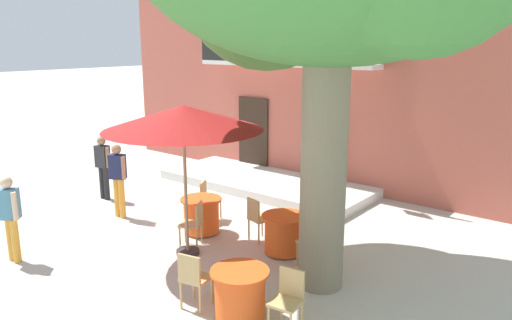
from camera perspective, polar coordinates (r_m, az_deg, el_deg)
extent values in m
plane|color=beige|center=(10.40, -7.74, -8.90)|extent=(120.00, 120.00, 0.00)
cube|color=#BC5B4C|center=(15.77, 8.24, 12.70)|extent=(13.00, 4.00, 7.50)
cube|color=#332319|center=(15.09, -0.29, 2.87)|extent=(1.10, 0.08, 2.30)
cube|color=#332319|center=(13.65, 8.25, 1.58)|extent=(1.10, 0.08, 2.30)
cube|color=silver|center=(15.42, -3.04, 16.15)|extent=(1.10, 0.08, 1.90)
cube|color=black|center=(15.40, -3.12, 16.15)|extent=(0.84, 0.04, 1.60)
cube|color=silver|center=(14.06, 3.97, 16.38)|extent=(1.10, 0.08, 1.90)
cube|color=black|center=(14.04, 3.90, 16.39)|extent=(0.84, 0.04, 1.60)
cube|color=silver|center=(12.94, 12.35, 16.36)|extent=(1.10, 0.08, 1.90)
cube|color=black|center=(12.91, 12.28, 16.37)|extent=(0.84, 0.04, 1.60)
cube|color=silver|center=(13.83, 3.19, 11.01)|extent=(5.60, 0.65, 0.12)
cube|color=black|center=(13.57, 2.48, 13.13)|extent=(5.60, 0.06, 0.90)
cylinder|color=#B2B2B7|center=(14.43, -1.21, 16.74)|extent=(0.04, 0.95, 1.33)
cube|color=white|center=(14.10, -2.44, 18.02)|extent=(0.60, 0.29, 0.38)
cylinder|color=#B2B2B7|center=(13.03, 7.31, 16.98)|extent=(0.04, 0.95, 1.33)
cylinder|color=#47423D|center=(15.28, -3.94, 12.08)|extent=(0.34, 0.34, 0.32)
ellipsoid|color=#2D7533|center=(15.28, -3.96, 13.57)|extent=(0.44, 0.44, 0.47)
cylinder|color=slate|center=(14.53, -0.51, 11.94)|extent=(0.28, 0.28, 0.28)
ellipsoid|color=#4C8E38|center=(14.53, -0.52, 13.14)|extent=(0.37, 0.37, 0.33)
cylinder|color=#995638|center=(13.84, 3.26, 11.72)|extent=(0.26, 0.26, 0.22)
ellipsoid|color=#2D7533|center=(13.83, 3.29, 13.21)|extent=(0.34, 0.34, 0.50)
cylinder|color=#47423D|center=(13.21, 7.42, 11.55)|extent=(0.29, 0.29, 0.23)
ellipsoid|color=#2D7533|center=(13.20, 7.46, 12.83)|extent=(0.38, 0.38, 0.37)
cylinder|color=#995638|center=(12.65, 11.96, 11.39)|extent=(0.25, 0.25, 0.27)
ellipsoid|color=#2D7533|center=(12.64, 12.03, 12.68)|extent=(0.33, 0.33, 0.30)
cube|color=silver|center=(13.68, 0.97, -2.68)|extent=(5.99, 2.33, 0.25)
cylinder|color=#7F755B|center=(7.88, 7.79, -1.94)|extent=(0.73, 0.73, 3.73)
cylinder|color=#EA561E|center=(10.51, -6.33, -6.46)|extent=(0.74, 0.74, 0.68)
cylinder|color=#EA561E|center=(10.39, -6.38, -4.54)|extent=(0.86, 0.86, 0.04)
cylinder|color=#2D2823|center=(10.63, -6.28, -8.25)|extent=(0.44, 0.44, 0.03)
cylinder|color=tan|center=(11.34, -4.10, -5.66)|extent=(0.04, 0.04, 0.45)
cylinder|color=tan|center=(11.03, -4.56, -6.22)|extent=(0.04, 0.04, 0.45)
cylinder|color=tan|center=(11.43, -5.76, -5.54)|extent=(0.04, 0.04, 0.45)
cylinder|color=tan|center=(11.12, -6.26, -6.09)|extent=(0.04, 0.04, 0.45)
cube|color=tan|center=(11.15, -5.20, -4.69)|extent=(0.54, 0.54, 0.04)
cube|color=tan|center=(11.13, -6.12, -3.50)|extent=(0.21, 0.36, 0.42)
cylinder|color=tan|center=(9.79, -8.81, -8.97)|extent=(0.04, 0.04, 0.45)
cylinder|color=tan|center=(10.09, -8.18, -8.26)|extent=(0.04, 0.04, 0.45)
cylinder|color=tan|center=(9.69, -6.88, -9.15)|extent=(0.04, 0.04, 0.45)
cylinder|color=tan|center=(9.99, -6.31, -8.42)|extent=(0.04, 0.04, 0.45)
cube|color=tan|center=(9.80, -7.59, -7.37)|extent=(0.54, 0.54, 0.04)
cube|color=tan|center=(9.67, -6.61, -6.18)|extent=(0.22, 0.35, 0.42)
cylinder|color=#EA561E|center=(7.41, -1.87, -15.35)|extent=(0.74, 0.74, 0.68)
cylinder|color=#EA561E|center=(7.24, -1.89, -12.79)|extent=(0.86, 0.86, 0.04)
cylinder|color=#2D2823|center=(7.59, -1.85, -17.70)|extent=(0.44, 0.44, 0.03)
cylinder|color=tan|center=(7.22, 5.33, -17.61)|extent=(0.04, 0.04, 0.45)
cylinder|color=tan|center=(7.35, 2.85, -16.93)|extent=(0.04, 0.04, 0.45)
cube|color=tan|center=(7.03, 3.44, -16.17)|extent=(0.44, 0.44, 0.04)
cube|color=tan|center=(7.06, 4.18, -13.92)|extent=(0.38, 0.09, 0.42)
cylinder|color=tan|center=(8.03, -7.24, -14.21)|extent=(0.04, 0.04, 0.45)
cylinder|color=tan|center=(7.87, -5.11, -14.78)|extent=(0.04, 0.04, 0.45)
cylinder|color=tan|center=(7.79, -8.67, -15.21)|extent=(0.04, 0.04, 0.45)
cylinder|color=tan|center=(7.62, -6.49, -15.84)|extent=(0.04, 0.04, 0.45)
cube|color=tan|center=(7.71, -6.93, -13.40)|extent=(0.48, 0.48, 0.04)
cube|color=tan|center=(7.47, -7.76, -12.37)|extent=(0.38, 0.12, 0.42)
cylinder|color=#EA561E|center=(9.50, 3.25, -8.62)|extent=(0.74, 0.74, 0.68)
cylinder|color=#EA561E|center=(9.36, 3.28, -6.52)|extent=(0.86, 0.86, 0.04)
cylinder|color=#2D2823|center=(9.64, 3.22, -10.58)|extent=(0.44, 0.44, 0.03)
cylinder|color=tan|center=(8.82, 6.31, -11.51)|extent=(0.04, 0.04, 0.45)
cylinder|color=tan|center=(9.05, 4.81, -10.81)|extent=(0.04, 0.04, 0.45)
cylinder|color=tan|center=(9.04, 7.91, -10.92)|extent=(0.04, 0.04, 0.45)
cylinder|color=tan|center=(9.26, 6.41, -10.26)|extent=(0.04, 0.04, 0.45)
cube|color=tan|center=(8.94, 6.40, -9.44)|extent=(0.49, 0.49, 0.04)
cube|color=tan|center=(8.97, 7.28, -7.80)|extent=(0.38, 0.13, 0.42)
cylinder|color=tan|center=(10.32, 0.72, -7.61)|extent=(0.04, 0.04, 0.45)
cylinder|color=tan|center=(10.07, 1.89, -8.17)|extent=(0.04, 0.04, 0.45)
cylinder|color=tan|center=(10.13, -0.83, -8.02)|extent=(0.04, 0.04, 0.45)
cylinder|color=tan|center=(9.88, 0.32, -8.60)|extent=(0.04, 0.04, 0.45)
cube|color=tan|center=(10.01, 0.53, -6.79)|extent=(0.49, 0.49, 0.04)
cube|color=tan|center=(9.83, -0.32, -5.75)|extent=(0.38, 0.14, 0.42)
cylinder|color=#997A56|center=(9.23, -8.14, -3.44)|extent=(0.06, 0.06, 2.55)
cylinder|color=#333333|center=(9.66, -7.89, -10.47)|extent=(0.44, 0.44, 0.08)
cone|color=#B21E1E|center=(8.93, -8.43, 4.87)|extent=(2.90, 2.90, 0.45)
cylinder|color=#232328|center=(13.29, -17.36, -2.48)|extent=(0.14, 0.14, 0.84)
cylinder|color=#232328|center=(13.14, -16.91, -2.62)|extent=(0.14, 0.14, 0.84)
cube|color=#2D2D33|center=(13.04, -17.35, 0.41)|extent=(0.38, 0.29, 0.56)
sphere|color=#9E7051|center=(12.96, -17.47, 2.13)|extent=(0.22, 0.22, 0.22)
cylinder|color=#9E7051|center=(13.22, -17.89, 0.54)|extent=(0.09, 0.09, 0.52)
cylinder|color=#9E7051|center=(12.87, -16.79, 0.27)|extent=(0.09, 0.09, 0.52)
cylinder|color=gold|center=(11.83, -15.76, -4.14)|extent=(0.14, 0.14, 0.92)
cylinder|color=gold|center=(11.69, -15.24, -4.32)|extent=(0.14, 0.14, 0.92)
cube|color=#1E2347|center=(11.56, -15.74, -0.73)|extent=(0.40, 0.34, 0.56)
sphere|color=#9E7051|center=(11.47, -15.86, 1.20)|extent=(0.22, 0.22, 0.22)
cylinder|color=#9E7051|center=(11.73, -16.37, -0.57)|extent=(0.09, 0.09, 0.52)
cylinder|color=#9E7051|center=(11.39, -15.08, -0.91)|extent=(0.09, 0.09, 0.52)
cylinder|color=gold|center=(10.24, -26.50, -8.14)|extent=(0.14, 0.14, 0.83)
cylinder|color=gold|center=(10.09, -26.05, -8.41)|extent=(0.14, 0.14, 0.83)
cube|color=teal|center=(9.95, -26.69, -4.54)|extent=(0.40, 0.39, 0.56)
sphere|color=beige|center=(9.84, -26.94, -2.33)|extent=(0.22, 0.22, 0.22)
cylinder|color=beige|center=(10.14, -27.22, -4.28)|extent=(0.09, 0.09, 0.52)
cylinder|color=beige|center=(9.75, -26.14, -4.82)|extent=(0.09, 0.09, 0.52)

